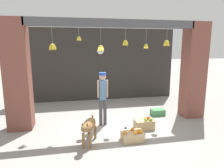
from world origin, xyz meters
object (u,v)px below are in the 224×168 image
at_px(fruit_crate_apples, 144,124).
at_px(wall_clock, 100,51).
at_px(water_bottle, 126,131).
at_px(fruit_crate_oranges, 133,136).
at_px(shopkeeper, 103,94).
at_px(produce_box_green, 158,112).
at_px(dog, 89,126).

bearing_deg(fruit_crate_apples, wall_clock, 102.85).
relative_size(water_bottle, wall_clock, 0.74).
bearing_deg(fruit_crate_oranges, shopkeeper, 116.28).
relative_size(produce_box_green, wall_clock, 1.51).
bearing_deg(wall_clock, water_bottle, -87.76).
bearing_deg(wall_clock, shopkeeper, -96.84).
relative_size(dog, wall_clock, 3.21).
bearing_deg(produce_box_green, fruit_crate_oranges, -130.38).
xyz_separation_m(shopkeeper, fruit_crate_apples, (1.21, -0.58, -0.87)).
height_order(shopkeeper, water_bottle, shopkeeper).
height_order(shopkeeper, fruit_crate_apples, shopkeeper).
distance_m(fruit_crate_oranges, fruit_crate_apples, 0.90).
relative_size(dog, produce_box_green, 2.12).
height_order(fruit_crate_oranges, wall_clock, wall_clock).
bearing_deg(shopkeeper, wall_clock, -98.18).
height_order(fruit_crate_oranges, produce_box_green, fruit_crate_oranges).
bearing_deg(shopkeeper, fruit_crate_oranges, 114.94).
xyz_separation_m(fruit_crate_oranges, water_bottle, (-0.10, 0.39, -0.03)).
relative_size(produce_box_green, water_bottle, 2.04).
xyz_separation_m(dog, shopkeeper, (0.55, 1.21, 0.53)).
bearing_deg(produce_box_green, shopkeeper, -166.60).
bearing_deg(fruit_crate_oranges, water_bottle, 103.93).
distance_m(produce_box_green, wall_clock, 3.83).
height_order(fruit_crate_apples, produce_box_green, fruit_crate_apples).
height_order(fruit_crate_oranges, water_bottle, fruit_crate_oranges).
relative_size(dog, water_bottle, 4.32).
height_order(dog, wall_clock, wall_clock).
xyz_separation_m(shopkeeper, produce_box_green, (2.14, 0.51, -0.92)).
distance_m(water_bottle, wall_clock, 4.54).
distance_m(dog, produce_box_green, 3.22).
xyz_separation_m(dog, wall_clock, (0.92, 4.31, 1.82)).
distance_m(dog, shopkeeper, 1.44).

